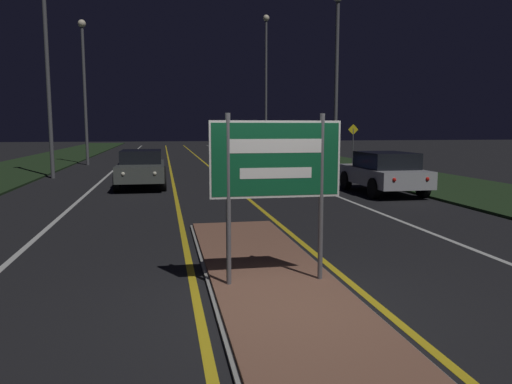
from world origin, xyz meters
TOP-DOWN VIEW (x-y plane):
  - ground_plane at (0.00, 0.00)m, footprint 160.00×160.00m
  - median_island at (0.00, 0.67)m, footprint 1.92×9.32m
  - verge_right at (9.50, 20.00)m, footprint 5.00×100.00m
  - centre_line_yellow_left at (-1.15, 25.00)m, footprint 0.12×70.00m
  - centre_line_yellow_right at (1.15, 25.00)m, footprint 0.12×70.00m
  - lane_line_white_left at (-4.20, 25.00)m, footprint 0.12×70.00m
  - lane_line_white_right at (4.20, 25.00)m, footprint 0.12×70.00m
  - edge_line_white_left at (-7.20, 25.00)m, footprint 0.10×70.00m
  - edge_line_white_right at (7.20, 25.00)m, footprint 0.10×70.00m
  - highway_sign at (0.00, 0.67)m, footprint 1.86×0.07m
  - streetlight_left_near at (-6.50, 17.88)m, footprint 0.46×0.46m
  - streetlight_left_far at (-6.14, 26.17)m, footprint 0.47×0.47m
  - streetlight_right_near at (6.63, 16.89)m, footprint 0.57×0.57m
  - streetlight_right_far at (6.62, 33.27)m, footprint 0.50×0.50m
  - car_receding_0 at (6.03, 10.14)m, footprint 1.94×4.16m
  - car_receding_1 at (2.31, 17.53)m, footprint 1.93×4.39m
  - car_receding_2 at (5.79, 30.52)m, footprint 2.02×4.77m
  - car_approaching_0 at (-2.37, 13.63)m, footprint 1.86×4.29m
  - warning_sign at (8.98, 20.53)m, footprint 0.60×0.06m

SIDE VIEW (x-z plane):
  - ground_plane at x=0.00m, z-range 0.00..0.00m
  - centre_line_yellow_left at x=-1.15m, z-range 0.00..0.01m
  - centre_line_yellow_right at x=1.15m, z-range 0.00..0.01m
  - lane_line_white_left at x=-4.20m, z-range 0.00..0.01m
  - lane_line_white_right at x=4.20m, z-range 0.00..0.01m
  - edge_line_white_left at x=-7.20m, z-range 0.00..0.01m
  - edge_line_white_right at x=7.20m, z-range 0.00..0.01m
  - verge_right at x=9.50m, z-range 0.00..0.08m
  - median_island at x=0.00m, z-range -0.01..0.09m
  - car_receding_1 at x=2.31m, z-range 0.06..1.45m
  - car_receding_2 at x=5.79m, z-range 0.03..1.48m
  - car_approaching_0 at x=-2.37m, z-range 0.05..1.48m
  - car_receding_0 at x=6.03m, z-range 0.04..1.50m
  - warning_sign at x=8.98m, z-range 0.33..2.74m
  - highway_sign at x=0.00m, z-range 0.56..2.95m
  - streetlight_left_far at x=-6.14m, z-range 1.00..9.72m
  - streetlight_right_near at x=6.63m, z-range 1.51..10.19m
  - streetlight_left_near at x=-6.50m, z-range 1.01..11.12m
  - streetlight_right_far at x=6.62m, z-range 1.23..12.25m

